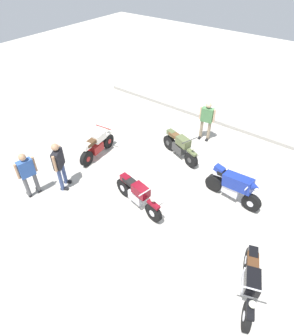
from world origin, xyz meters
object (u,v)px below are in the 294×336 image
(motorcycle_maroon_cruiser, at_px, (138,195))
(motorcycle_olive_vintage, at_px, (180,146))
(person_in_blue_shirt, at_px, (27,172))
(motorcycle_cream_vintage, at_px, (97,146))
(motorcycle_black_cruiser, at_px, (250,282))
(motorcycle_blue_sportbike, at_px, (234,186))
(person_in_black_shirt, at_px, (59,163))
(person_in_green_shirt, at_px, (207,119))

(motorcycle_maroon_cruiser, bearing_deg, motorcycle_olive_vintage, 107.78)
(person_in_blue_shirt, bearing_deg, motorcycle_cream_vintage, -83.25)
(motorcycle_cream_vintage, bearing_deg, motorcycle_black_cruiser, -112.09)
(person_in_blue_shirt, bearing_deg, motorcycle_blue_sportbike, -134.17)
(motorcycle_cream_vintage, xyz_separation_m, person_in_black_shirt, (0.30, -1.96, 0.54))
(motorcycle_black_cruiser, relative_size, person_in_black_shirt, 1.12)
(person_in_black_shirt, height_order, person_in_blue_shirt, person_in_black_shirt)
(motorcycle_olive_vintage, xyz_separation_m, person_in_green_shirt, (0.16, 1.74, 0.47))
(person_in_black_shirt, bearing_deg, motorcycle_maroon_cruiser, -14.55)
(motorcycle_cream_vintage, distance_m, person_in_green_shirt, 4.57)
(motorcycle_black_cruiser, bearing_deg, motorcycle_olive_vintage, -151.57)
(motorcycle_olive_vintage, bearing_deg, motorcycle_cream_vintage, -124.48)
(motorcycle_olive_vintage, relative_size, person_in_green_shirt, 1.12)
(motorcycle_blue_sportbike, distance_m, person_in_green_shirt, 3.64)
(person_in_black_shirt, bearing_deg, motorcycle_olive_vintage, 27.65)
(motorcycle_olive_vintage, relative_size, person_in_blue_shirt, 1.13)
(motorcycle_black_cruiser, distance_m, person_in_black_shirt, 6.54)
(motorcycle_black_cruiser, xyz_separation_m, motorcycle_blue_sportbike, (-1.62, 2.77, 0.07))
(motorcycle_blue_sportbike, relative_size, person_in_blue_shirt, 1.17)
(motorcycle_blue_sportbike, bearing_deg, motorcycle_cream_vintage, -163.57)
(person_in_black_shirt, distance_m, person_in_blue_shirt, 1.01)
(motorcycle_cream_vintage, bearing_deg, person_in_blue_shirt, 168.68)
(motorcycle_black_cruiser, height_order, person_in_green_shirt, person_in_green_shirt)
(motorcycle_black_cruiser, distance_m, person_in_blue_shirt, 7.11)
(motorcycle_black_cruiser, relative_size, motorcycle_olive_vintage, 1.06)
(motorcycle_olive_vintage, distance_m, person_in_black_shirt, 4.51)
(motorcycle_blue_sportbike, height_order, person_in_green_shirt, person_in_green_shirt)
(motorcycle_cream_vintage, relative_size, motorcycle_blue_sportbike, 1.00)
(person_in_green_shirt, bearing_deg, motorcycle_olive_vintage, -14.41)
(motorcycle_cream_vintage, height_order, person_in_green_shirt, person_in_green_shirt)
(motorcycle_maroon_cruiser, distance_m, motorcycle_black_cruiser, 3.94)
(motorcycle_cream_vintage, distance_m, motorcycle_olive_vintage, 3.21)
(motorcycle_maroon_cruiser, distance_m, person_in_blue_shirt, 3.58)
(motorcycle_blue_sportbike, distance_m, person_in_black_shirt, 5.72)
(motorcycle_black_cruiser, bearing_deg, motorcycle_maroon_cruiser, -120.00)
(person_in_green_shirt, bearing_deg, motorcycle_blue_sportbike, 33.27)
(motorcycle_black_cruiser, distance_m, motorcycle_blue_sportbike, 3.21)
(motorcycle_olive_vintage, xyz_separation_m, person_in_black_shirt, (-2.29, -3.84, 0.54))
(person_in_green_shirt, xyz_separation_m, person_in_blue_shirt, (-2.95, -6.45, -0.00))
(motorcycle_cream_vintage, relative_size, motorcycle_olive_vintage, 1.03)
(person_in_green_shirt, bearing_deg, motorcycle_cream_vintage, -46.50)
(motorcycle_black_cruiser, bearing_deg, motorcycle_cream_vintage, -125.27)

